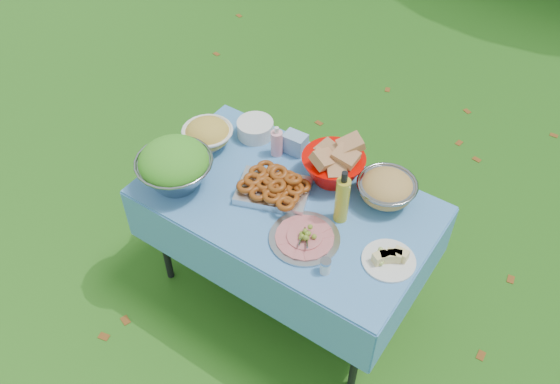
% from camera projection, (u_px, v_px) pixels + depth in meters
% --- Properties ---
extents(ground, '(80.00, 80.00, 0.00)m').
position_uv_depth(ground, '(286.00, 287.00, 3.50)').
color(ground, '#0F3E0B').
rests_on(ground, ground).
extents(picnic_table, '(1.46, 0.86, 0.76)m').
position_uv_depth(picnic_table, '(287.00, 247.00, 3.23)').
color(picnic_table, '#83D1FD').
rests_on(picnic_table, ground).
extents(salad_bowl, '(0.50, 0.50, 0.25)m').
position_uv_depth(salad_bowl, '(174.00, 165.00, 2.94)').
color(salad_bowl, gray).
rests_on(salad_bowl, picnic_table).
extents(pasta_bowl_white, '(0.35, 0.35, 0.15)m').
position_uv_depth(pasta_bowl_white, '(208.00, 134.00, 3.19)').
color(pasta_bowl_white, silver).
rests_on(pasta_bowl_white, picnic_table).
extents(plate_stack, '(0.26, 0.26, 0.09)m').
position_uv_depth(plate_stack, '(255.00, 129.00, 3.27)').
color(plate_stack, silver).
rests_on(plate_stack, picnic_table).
extents(wipes_box, '(0.12, 0.09, 0.11)m').
position_uv_depth(wipes_box, '(295.00, 143.00, 3.17)').
color(wipes_box, '#86AAD3').
rests_on(wipes_box, picnic_table).
extents(sanitizer_bottle, '(0.06, 0.06, 0.18)m').
position_uv_depth(sanitizer_bottle, '(277.00, 141.00, 3.13)').
color(sanitizer_bottle, pink).
rests_on(sanitizer_bottle, picnic_table).
extents(bread_bowl, '(0.33, 0.33, 0.22)m').
position_uv_depth(bread_bowl, '(333.00, 162.00, 2.98)').
color(bread_bowl, '#CF0600').
rests_on(bread_bowl, picnic_table).
extents(pasta_bowl_steel, '(0.33, 0.33, 0.16)m').
position_uv_depth(pasta_bowl_steel, '(387.00, 188.00, 2.90)').
color(pasta_bowl_steel, gray).
rests_on(pasta_bowl_steel, picnic_table).
extents(fried_tray, '(0.42, 0.36, 0.08)m').
position_uv_depth(fried_tray, '(273.00, 188.00, 2.95)').
color(fried_tray, silver).
rests_on(fried_tray, picnic_table).
extents(charcuterie_platter, '(0.39, 0.39, 0.08)m').
position_uv_depth(charcuterie_platter, '(305.00, 234.00, 2.75)').
color(charcuterie_platter, '#A3A5AA').
rests_on(charcuterie_platter, picnic_table).
extents(oil_bottle, '(0.08, 0.08, 0.31)m').
position_uv_depth(oil_bottle, '(342.00, 196.00, 2.76)').
color(oil_bottle, gold).
rests_on(oil_bottle, picnic_table).
extents(cheese_plate, '(0.32, 0.32, 0.07)m').
position_uv_depth(cheese_plate, '(389.00, 257.00, 2.66)').
color(cheese_plate, silver).
rests_on(cheese_plate, picnic_table).
extents(shaker, '(0.05, 0.05, 0.08)m').
position_uv_depth(shaker, '(325.00, 266.00, 2.62)').
color(shaker, silver).
rests_on(shaker, picnic_table).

